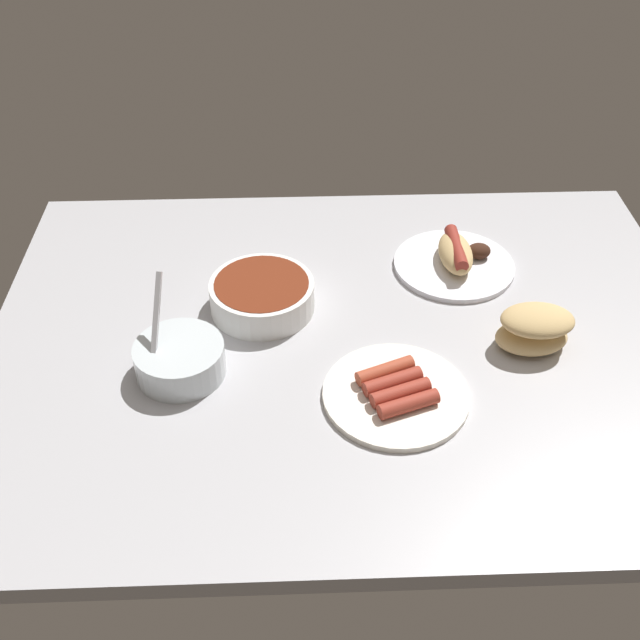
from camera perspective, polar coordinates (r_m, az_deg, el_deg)
ground_plane at (r=129.87cm, az=2.16°, el=-1.69°), size 120.00×90.00×3.00cm
bowl_coleslaw at (r=122.34cm, az=-10.30°, el=-2.77°), size 14.13×14.19×14.99cm
bowl_chili at (r=133.00cm, az=-4.29°, el=1.89°), size 17.95×17.95×5.45cm
plate_sausages at (r=118.34cm, az=5.62°, el=-5.33°), size 22.38×22.38×3.33cm
bread_stack at (r=129.36cm, az=15.50°, el=-0.63°), size 12.77×9.64×7.20cm
plate_hotdog_assembled at (r=145.22cm, az=9.96°, el=4.45°), size 22.23×22.23×5.61cm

